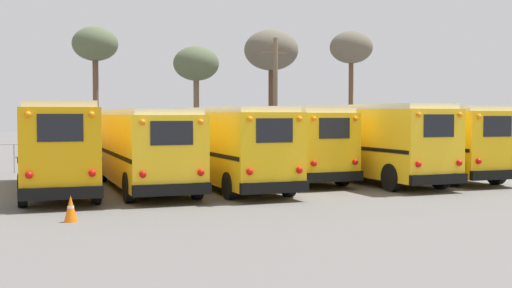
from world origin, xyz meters
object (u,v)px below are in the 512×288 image
Objects in this scene: school_bus_2 at (222,143)px; bare_tree_3 at (271,51)px; utility_pole at (275,96)px; school_bus_0 at (56,144)px; school_bus_3 at (277,140)px; bare_tree_2 at (351,49)px; school_bus_5 at (420,139)px; bare_tree_1 at (196,65)px; school_bus_4 at (362,139)px; traffic_cone at (71,209)px; school_bus_1 at (144,146)px; bare_tree_0 at (95,46)px.

school_bus_2 is 1.19× the size of bare_tree_3.
utility_pole is (7.64, 13.69, 2.30)m from school_bus_2.
school_bus_3 is at bearing 11.34° from school_bus_0.
school_bus_5 is at bearing -106.59° from bare_tree_2.
bare_tree_2 is at bearing -30.73° from bare_tree_1.
school_bus_4 is at bearing -116.39° from bare_tree_2.
traffic_cone is at bearing -120.47° from bare_tree_3.
bare_tree_1 is (10.65, 21.00, 4.65)m from school_bus_0.
school_bus_2 is at bearing 179.86° from school_bus_4.
school_bus_3 is 1.14× the size of bare_tree_3.
school_bus_3 is at bearing -111.03° from utility_pole.
school_bus_1 is (3.15, -0.39, -0.12)m from school_bus_0.
utility_pole is at bearing -66.02° from bare_tree_1.
school_bus_1 reaches higher than traffic_cone.
bare_tree_1 is at bearing 113.98° from utility_pole.
utility_pole is at bearing -108.97° from bare_tree_3.
bare_tree_0 reaches higher than bare_tree_1.
school_bus_5 is at bearing -58.80° from bare_tree_0.
bare_tree_0 is 12.98m from bare_tree_3.
school_bus_0 is 21.59m from bare_tree_0.
utility_pole reaches higher than traffic_cone.
bare_tree_0 is at bearing -178.88° from bare_tree_3.
school_bus_1 is at bearing -122.08° from bare_tree_3.
bare_tree_0 reaches higher than school_bus_0.
bare_tree_2 reaches higher than school_bus_3.
utility_pole is 0.87× the size of bare_tree_0.
school_bus_3 is (3.15, 2.01, 0.01)m from school_bus_2.
school_bus_4 is 1.37× the size of bare_tree_1.
school_bus_5 is at bearing 2.66° from school_bus_1.
utility_pole is at bearing 68.97° from school_bus_3.
bare_tree_1 reaches higher than school_bus_2.
utility_pole is at bearing -164.89° from bare_tree_2.
school_bus_2 is at bearing -178.14° from school_bus_5.
bare_tree_0 is (-2.86, 20.65, 5.79)m from school_bus_2.
school_bus_1 is 1.24× the size of bare_tree_1.
school_bus_3 is 20.42m from bare_tree_0.
school_bus_5 is 13.70m from utility_pole.
bare_tree_2 is (16.81, -5.25, -0.12)m from bare_tree_0.
bare_tree_3 reaches higher than utility_pole.
traffic_cone is at bearing -136.48° from school_bus_3.
school_bus_0 is 1.12× the size of bare_tree_3.
school_bus_5 is at bearing 24.70° from traffic_cone.
bare_tree_0 reaches higher than school_bus_1.
bare_tree_2 is 0.93× the size of bare_tree_3.
bare_tree_2 is (10.80, 13.39, 5.66)m from school_bus_3.
traffic_cone is at bearing -89.49° from school_bus_0.
school_bus_4 is 1.21× the size of bare_tree_0.
bare_tree_2 is (20.26, 15.29, 5.58)m from school_bus_0.
school_bus_3 reaches higher than traffic_cone.
school_bus_2 is 1.04× the size of school_bus_3.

